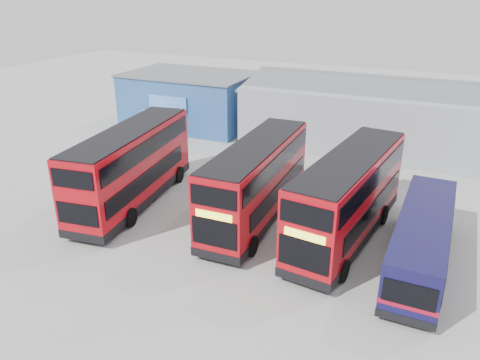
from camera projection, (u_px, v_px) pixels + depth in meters
ground_plane at (246, 231)px, 26.85m from camera, size 120.00×120.00×0.00m
office_block at (190, 99)px, 46.28m from camera, size 12.30×8.32×5.12m
maintenance_shed at (428, 118)px, 39.56m from camera, size 30.50×12.00×5.89m
double_decker_left at (132, 167)px, 29.39m from camera, size 4.31×11.91×4.93m
double_decker_centre at (256, 183)px, 27.31m from camera, size 3.09×11.37×4.78m
double_decker_right at (348, 199)px, 25.17m from camera, size 4.14×11.75×4.87m
single_decker_blue at (422, 242)px, 22.99m from camera, size 2.70×10.55×2.85m
panel_van at (147, 129)px, 41.04m from camera, size 3.76×5.83×2.38m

